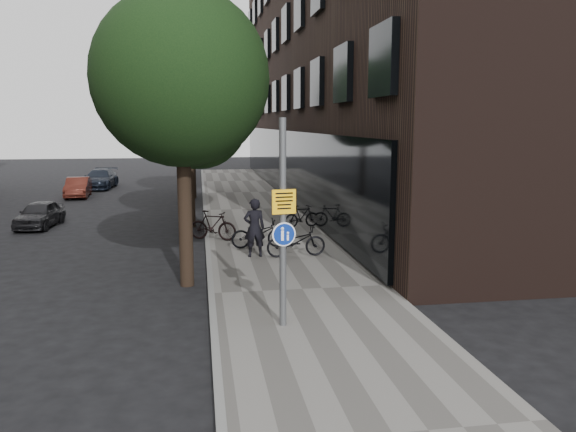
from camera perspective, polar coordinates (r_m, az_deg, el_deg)
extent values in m
plane|color=black|center=(11.01, 3.37, -13.04)|extent=(120.00, 120.00, 0.00)
cube|color=slate|center=(20.50, -1.91, -2.22)|extent=(4.50, 60.00, 0.12)
cube|color=slate|center=(20.36, -8.21, -2.39)|extent=(0.15, 60.00, 0.13)
cube|color=black|center=(34.01, 9.93, 17.42)|extent=(12.00, 40.00, 18.00)
cylinder|color=black|center=(14.67, -10.37, -0.94)|extent=(0.36, 0.36, 3.20)
sphere|color=black|center=(14.48, -10.81, 13.62)|extent=(4.40, 4.40, 4.40)
sphere|color=black|center=(15.23, -9.08, 9.68)|extent=(2.64, 2.64, 2.64)
cylinder|color=black|center=(23.08, -9.90, 2.82)|extent=(0.36, 0.36, 3.20)
sphere|color=black|center=(22.96, -10.17, 12.04)|extent=(5.00, 5.00, 5.00)
sphere|color=black|center=(23.73, -9.08, 9.56)|extent=(3.00, 3.00, 3.00)
cylinder|color=black|center=(32.04, -9.68, 4.65)|extent=(0.36, 0.36, 3.20)
sphere|color=black|center=(31.95, -9.86, 11.28)|extent=(5.00, 5.00, 5.00)
sphere|color=black|center=(32.73, -9.09, 9.50)|extent=(3.00, 3.00, 3.00)
cylinder|color=#595B5E|center=(11.14, -0.54, -0.86)|extent=(0.14, 0.14, 4.19)
cube|color=#FEB40D|center=(11.06, -0.54, 1.51)|extent=(0.48, 0.10, 0.48)
cylinder|color=navy|center=(11.17, -0.53, -1.80)|extent=(0.43, 0.08, 0.43)
cylinder|color=white|center=(11.17, -0.53, -1.80)|extent=(0.48, 0.08, 0.48)
imported|color=black|center=(17.25, -3.44, -1.19)|extent=(0.69, 0.48, 1.81)
imported|color=black|center=(17.30, 0.82, -2.57)|extent=(1.88, 0.75, 0.97)
imported|color=black|center=(22.09, 1.40, -0.02)|extent=(1.56, 0.86, 0.90)
imported|color=black|center=(18.55, -2.99, -1.78)|extent=(1.86, 0.74, 0.96)
imported|color=black|center=(19.87, -7.66, -0.96)|extent=(1.80, 1.18, 1.05)
imported|color=black|center=(24.93, -23.91, 0.18)|extent=(1.57, 3.28, 1.08)
imported|color=#562118|center=(34.21, -20.56, 2.74)|extent=(1.46, 3.51, 1.13)
imported|color=black|center=(38.37, -18.55, 3.60)|extent=(1.98, 4.37, 1.24)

